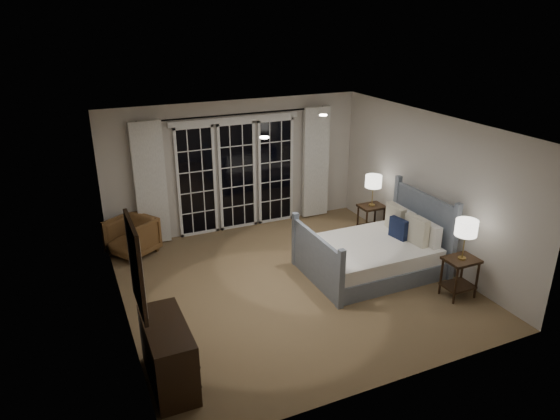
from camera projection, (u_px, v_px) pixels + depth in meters
name	position (u px, v px, depth m)	size (l,w,h in m)	color
floor	(292.00, 284.00, 7.84)	(5.00, 5.00, 0.00)	olive
ceiling	(293.00, 127.00, 6.92)	(5.00, 5.00, 0.00)	white
wall_left	(118.00, 239.00, 6.43)	(0.02, 5.00, 2.50)	beige
wall_right	(428.00, 188.00, 8.33)	(0.02, 5.00, 2.50)	beige
wall_back	(236.00, 166.00, 9.50)	(5.00, 0.02, 2.50)	beige
wall_front	(394.00, 290.00, 5.26)	(5.00, 0.02, 2.50)	beige
french_doors	(237.00, 175.00, 9.53)	(2.50, 0.04, 2.20)	black
curtain_rod	(236.00, 115.00, 9.05)	(0.03, 0.03, 3.50)	black
curtain_left	(151.00, 184.00, 8.81)	(0.55, 0.10, 2.25)	white
curtain_right	(316.00, 163.00, 10.06)	(0.55, 0.10, 2.25)	white
downlight_a	(323.00, 115.00, 7.73)	(0.12, 0.12, 0.01)	white
downlight_b	(264.00, 137.00, 6.35)	(0.12, 0.12, 0.01)	white
bed	(374.00, 253.00, 8.14)	(2.08, 1.48, 1.20)	slate
nightstand_left	(460.00, 272.00, 7.37)	(0.48, 0.38, 0.62)	black
nightstand_right	(371.00, 216.00, 9.43)	(0.46, 0.37, 0.60)	black
lamp_left	(466.00, 228.00, 7.11)	(0.32, 0.32, 0.61)	#A98B43
lamp_right	(373.00, 182.00, 9.18)	(0.30, 0.30, 0.59)	#A98B43
armchair	(132.00, 237.00, 8.70)	(0.71, 0.73, 0.66)	brown
dresser	(168.00, 354.00, 5.63)	(0.46, 1.08, 0.77)	black
mirror	(136.00, 266.00, 5.11)	(0.05, 0.85, 1.00)	black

